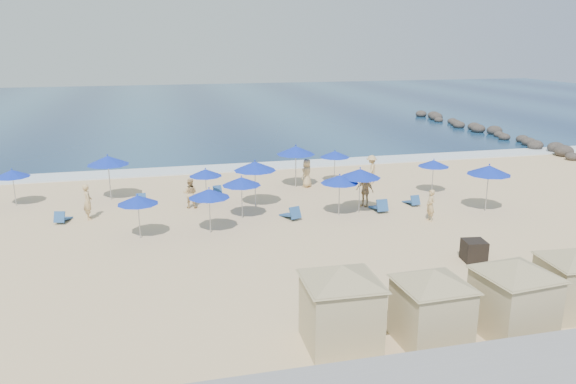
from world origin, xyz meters
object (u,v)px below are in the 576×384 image
Objects in this scene: beachgoer_0 at (88,202)px; umbrella_9 at (335,154)px; beachgoer_2 at (365,191)px; beachgoer_5 at (430,205)px; cabana_1 at (432,297)px; umbrella_3 at (209,193)px; rock_jetty at (484,130)px; cabana_3 at (574,272)px; trash_bin at (474,251)px; beachgoer_4 at (307,173)px; umbrella_1 at (138,200)px; umbrella_7 at (296,150)px; umbrella_4 at (205,173)px; umbrella_10 at (434,163)px; cabana_2 at (515,287)px; umbrella_2 at (108,160)px; umbrella_11 at (489,170)px; beachgoer_1 at (190,193)px; beachgoer_3 at (371,170)px; umbrella_5 at (255,166)px; umbrella_0 at (12,173)px; cabana_0 at (341,295)px; umbrella_8 at (340,179)px; umbrella_12 at (360,173)px; umbrella_6 at (241,181)px.

umbrella_9 is at bearing -88.24° from beachgoer_0.
beachgoer_5 is (2.26, -3.30, -0.06)m from beachgoer_2.
umbrella_3 is (-5.36, 11.81, 0.44)m from cabana_1.
cabana_3 is at bearing -118.57° from rock_jetty.
beachgoer_4 is (-3.44, 13.47, 0.44)m from trash_bin.
beachgoer_4 is at bearing 35.36° from umbrella_1.
beachgoer_0 is (-16.16, 9.86, 0.49)m from trash_bin.
umbrella_7 is 1.25× the size of umbrella_9.
umbrella_4 is 13.52m from umbrella_10.
cabana_2 reaches higher than umbrella_2.
beachgoer_1 is at bearing 163.77° from umbrella_11.
beachgoer_0 is at bearing 131.97° from cabana_2.
beachgoer_3 is at bearing 111.70° from beachgoer_2.
umbrella_2 is at bearing -151.21° from beachgoer_2.
umbrella_5 is (-2.44, 15.56, 0.79)m from cabana_1.
umbrella_10 is (8.46, 15.80, 0.32)m from cabana_1.
beachgoer_0 is (-13.96, 15.53, -0.65)m from cabana_2.
umbrella_0 is at bearing 144.54° from umbrella_3.
cabana_0 is at bearing -128.09° from rock_jetty.
umbrella_0 is (-39.55, -15.83, 1.49)m from rock_jetty.
umbrella_1 is 1.02× the size of umbrella_10.
cabana_2 reaches higher than cabana_3.
umbrella_0 is 17.98m from umbrella_8.
umbrella_11 reaches higher than trash_bin.
umbrella_5 is (-7.96, 14.97, 0.82)m from cabana_3.
umbrella_11 is 4.11m from beachgoer_5.
beachgoer_3 is (0.78, 13.21, 0.49)m from trash_bin.
umbrella_0 is at bearing 162.08° from umbrella_12.
cabana_2 is 16.50m from umbrella_1.
trash_bin is at bearing -84.18° from umbrella_9.
beachgoer_5 is at bearing 50.80° from cabana_0.
beachgoer_0 is (-12.01, -3.66, -1.43)m from umbrella_7.
umbrella_3 is at bearing -127.87° from umbrella_5.
beachgoer_5 reaches higher than trash_bin.
umbrella_11 is at bearing -0.33° from umbrella_1.
cabana_1 is at bearing -128.99° from umbrella_11.
umbrella_6 is (-3.51, 13.64, 0.47)m from cabana_1.
beachgoer_4 reaches higher than beachgoer_1.
umbrella_0 is at bearing 165.31° from umbrella_5.
rock_jetty is at bearing 50.44° from umbrella_10.
umbrella_2 is (5.09, 0.00, 0.48)m from umbrella_0.
rock_jetty is at bearing 55.24° from cabana_1.
umbrella_6 is at bearing 93.53° from cabana_0.
umbrella_5 is 0.97× the size of umbrella_7.
beachgoer_3 is (11.08, 6.95, -1.02)m from umbrella_3.
beachgoer_4 is at bearing 102.31° from cabana_3.
cabana_1 reaches higher than beachgoer_0.
cabana_1 is (2.70, -0.54, -0.13)m from cabana_0.
beachgoer_3 is at bearing -3.63° from umbrella_7.
umbrella_10 is 7.72m from beachgoer_4.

